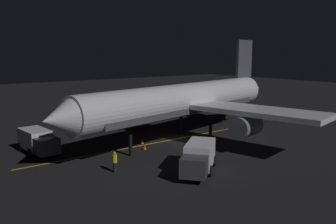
# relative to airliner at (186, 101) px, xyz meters

# --- Properties ---
(ground_plane) EXTENTS (180.00, 180.00, 0.20)m
(ground_plane) POSITION_rel_airliner_xyz_m (-0.12, 0.58, -4.57)
(ground_plane) COLOR black
(apron_guide_stripe) EXTENTS (0.90, 28.10, 0.01)m
(apron_guide_stripe) POSITION_rel_airliner_xyz_m (0.91, 4.58, -4.46)
(apron_guide_stripe) COLOR gold
(apron_guide_stripe) RESTS_ON ground_plane
(airliner) EXTENTS (30.75, 34.89, 11.52)m
(airliner) POSITION_rel_airliner_xyz_m (0.00, 0.00, 0.00)
(airliner) COLOR white
(airliner) RESTS_ON ground_plane
(baggage_truck) EXTENTS (5.82, 2.64, 2.35)m
(baggage_truck) POSITION_rel_airliner_xyz_m (4.33, 15.21, -3.26)
(baggage_truck) COLOR silver
(baggage_truck) RESTS_ON ground_plane
(catering_truck) EXTENTS (5.27, 5.79, 2.42)m
(catering_truck) POSITION_rel_airliner_xyz_m (-9.27, 6.20, -3.23)
(catering_truck) COLOR silver
(catering_truck) RESTS_ON ground_plane
(ground_crew_worker) EXTENTS (0.40, 0.40, 1.74)m
(ground_crew_worker) POSITION_rel_airliner_xyz_m (-5.09, 11.78, -3.58)
(ground_crew_worker) COLOR black
(ground_crew_worker) RESTS_ON ground_plane
(traffic_cone_near_left) EXTENTS (0.50, 0.50, 0.55)m
(traffic_cone_near_left) POSITION_rel_airliner_xyz_m (1.43, 4.93, -4.22)
(traffic_cone_near_left) COLOR #EA590F
(traffic_cone_near_left) RESTS_ON ground_plane
(traffic_cone_near_right) EXTENTS (0.50, 0.50, 0.55)m
(traffic_cone_near_right) POSITION_rel_airliner_xyz_m (8.49, 8.32, -4.22)
(traffic_cone_near_right) COLOR #EA590F
(traffic_cone_near_right) RESTS_ON ground_plane
(traffic_cone_under_wing) EXTENTS (0.50, 0.50, 0.55)m
(traffic_cone_under_wing) POSITION_rel_airliner_xyz_m (-0.77, 6.03, -4.22)
(traffic_cone_under_wing) COLOR #EA590F
(traffic_cone_under_wing) RESTS_ON ground_plane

